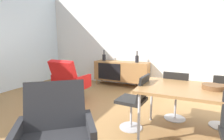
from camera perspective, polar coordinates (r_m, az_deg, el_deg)
The scene contains 13 objects.
ground_plane at distance 3.07m, azimuth -2.55°, elevation -16.51°, with size 8.32×8.32×0.00m, color #9E7242.
wall_back at distance 5.20m, azimuth 10.53°, elevation 10.19°, with size 6.80×0.12×2.80m, color silver.
sideboard at distance 5.18m, azimuth 3.05°, elevation -0.35°, with size 1.60×0.45×0.72m.
vase_cobalt at distance 5.35m, azimuth -2.60°, elevation 4.18°, with size 0.10×0.10×0.33m.
vase_sculptural_dark at distance 4.97m, azimuth 8.08°, elevation 3.68°, with size 0.10×0.10×0.33m.
dining_table at distance 2.56m, azimuth 27.20°, elevation -6.41°, with size 1.60×0.90×0.74m.
wooden_bowl_on_table at distance 2.59m, azimuth 29.89°, elevation -4.79°, with size 0.26×0.26×0.06m, color brown.
dining_chair_near_window at distance 2.72m, azimuth 7.50°, elevation -9.48°, with size 0.45×0.43×0.86m.
dining_chair_back_left at distance 3.16m, azimuth 19.94°, elevation -7.20°, with size 0.42×0.45×0.86m.
lounge_chair_red at distance 3.96m, azimuth -13.67°, elevation -3.47°, with size 0.75×0.69×0.95m.
armchair_black_shell at distance 1.91m, azimuth -17.74°, elevation -18.81°, with size 0.91×0.90×0.95m.
side_table_round at distance 4.46m, azimuth -13.82°, elevation -3.88°, with size 0.44×0.44×0.52m.
fruit_bowl at distance 4.41m, azimuth -13.97°, elevation -0.83°, with size 0.20×0.20×0.11m.
Camera 1 is at (1.25, -2.45, 1.37)m, focal length 28.23 mm.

